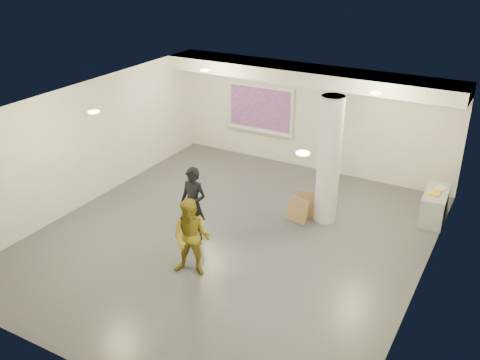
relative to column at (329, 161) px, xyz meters
The scene contains 20 objects.
floor 2.78m from the column, 129.81° to the right, with size 8.00×9.00×0.01m, color #3A3D42.
ceiling 2.78m from the column, 129.81° to the right, with size 8.00×9.00×0.01m, color silver.
wall_back 3.09m from the column, 119.05° to the left, with size 8.00×0.01×3.00m, color silver.
wall_front 6.48m from the column, 103.39° to the right, with size 8.00×0.01×3.00m, color silver.
wall_left 5.79m from the column, 161.88° to the right, with size 0.01×9.00×3.00m, color silver.
wall_right 3.08m from the column, 35.75° to the right, with size 0.01×9.00×3.00m, color silver.
soffit_band 2.94m from the column, 124.90° to the left, with size 8.00×1.10×0.36m, color white.
downlight_nw 4.05m from the column, 169.29° to the left, with size 0.22×0.22×0.02m, color #F0E684.
downlight_ne 1.78m from the column, 45.00° to the left, with size 0.22×0.22×0.02m, color #F0E684.
downlight_sw 5.17m from the column, 138.27° to the right, with size 0.22×0.22×0.02m, color #F0E684.
downlight_se 3.68m from the column, 78.02° to the right, with size 0.22×0.22×0.02m, color #F0E684.
column is the anchor object (origin of this frame).
projection_screen 4.08m from the column, 139.44° to the left, with size 2.10×0.13×1.42m.
credenza 2.80m from the column, 29.67° to the left, with size 0.51×1.23×0.72m, color #979A9C.
papers_stack 2.82m from the column, 33.59° to the left, with size 0.23×0.29×0.02m, color white.
postit_pad 2.58m from the column, 27.34° to the left, with size 0.25×0.34×0.03m, color gold.
cardboard_back 1.23m from the column, behind, with size 0.59×0.05×0.64m, color olive.
cardboard_front 1.37m from the column, 142.45° to the right, with size 0.55×0.05×0.60m, color olive.
woman 3.19m from the column, 134.89° to the right, with size 0.61×0.40×1.68m, color black.
man 3.71m from the column, 114.16° to the right, with size 0.78×0.61×1.60m, color olive.
Camera 1 is at (5.16, -8.82, 6.13)m, focal length 40.00 mm.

